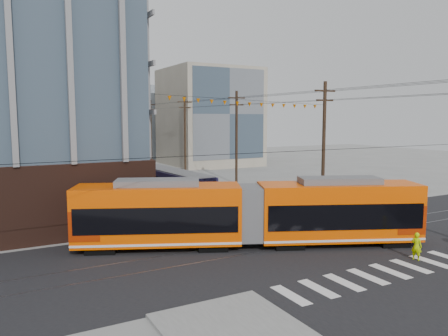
% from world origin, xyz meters
% --- Properties ---
extents(ground, '(160.00, 160.00, 0.00)m').
position_xyz_m(ground, '(0.00, 0.00, 0.00)').
color(ground, slate).
extents(bg_bldg_ne_near, '(14.00, 14.00, 16.00)m').
position_xyz_m(bg_bldg_ne_near, '(16.00, 48.00, 8.00)').
color(bg_bldg_ne_near, gray).
rests_on(bg_bldg_ne_near, ground).
extents(bg_bldg_nw_far, '(16.00, 18.00, 20.00)m').
position_xyz_m(bg_bldg_nw_far, '(-14.00, 72.00, 10.00)').
color(bg_bldg_nw_far, gray).
rests_on(bg_bldg_nw_far, ground).
extents(bg_bldg_ne_far, '(16.00, 16.00, 14.00)m').
position_xyz_m(bg_bldg_ne_far, '(18.00, 68.00, 7.00)').
color(bg_bldg_ne_far, '#8C99A5').
rests_on(bg_bldg_ne_far, ground).
extents(utility_pole_far, '(0.30, 0.30, 11.00)m').
position_xyz_m(utility_pole_far, '(8.50, 56.00, 5.50)').
color(utility_pole_far, black).
rests_on(utility_pole_far, ground).
extents(streetcar, '(20.47, 11.30, 4.06)m').
position_xyz_m(streetcar, '(-3.17, 4.35, 2.03)').
color(streetcar, '#E74A00').
rests_on(streetcar, ground).
extents(city_bus, '(3.34, 11.68, 3.27)m').
position_xyz_m(city_bus, '(-2.40, 18.71, 1.63)').
color(city_bus, '#1C1837').
rests_on(city_bus, ground).
extents(parked_car_silver, '(3.24, 5.22, 1.62)m').
position_xyz_m(parked_car_silver, '(-5.98, 15.88, 0.81)').
color(parked_car_silver, '#9B9B9B').
rests_on(parked_car_silver, ground).
extents(parked_car_white, '(3.76, 5.34, 1.44)m').
position_xyz_m(parked_car_white, '(-5.35, 17.21, 0.72)').
color(parked_car_white, silver).
rests_on(parked_car_white, ground).
extents(parked_car_grey, '(3.26, 5.05, 1.30)m').
position_xyz_m(parked_car_grey, '(-4.94, 23.84, 0.65)').
color(parked_car_grey, slate).
rests_on(parked_car_grey, ground).
extents(pedestrian, '(0.52, 0.66, 1.58)m').
position_xyz_m(pedestrian, '(3.55, -2.41, 0.79)').
color(pedestrian, '#B9E001').
rests_on(pedestrian, ground).
extents(jersey_barrier, '(0.90, 3.91, 0.78)m').
position_xyz_m(jersey_barrier, '(8.30, 14.18, 0.39)').
color(jersey_barrier, slate).
rests_on(jersey_barrier, ground).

